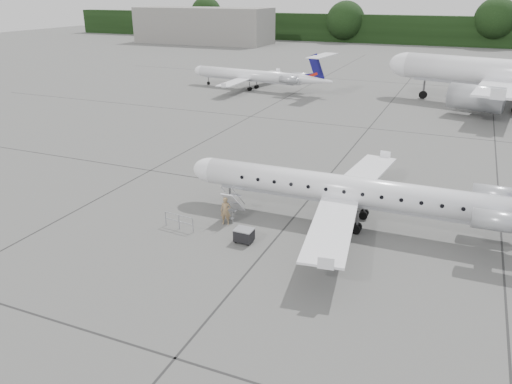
% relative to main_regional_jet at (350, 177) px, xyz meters
% --- Properties ---
extents(ground, '(320.00, 320.00, 0.00)m').
position_rel_main_regional_jet_xyz_m(ground, '(1.47, -4.29, -3.30)').
color(ground, '#5F5F5D').
rests_on(ground, ground).
extents(treeline, '(260.00, 4.00, 8.00)m').
position_rel_main_regional_jet_xyz_m(treeline, '(1.47, 125.71, 0.70)').
color(treeline, black).
rests_on(treeline, ground).
extents(terminal_building, '(40.00, 14.00, 10.00)m').
position_rel_main_regional_jet_xyz_m(terminal_building, '(-68.53, 105.71, 1.70)').
color(terminal_building, slate).
rests_on(terminal_building, ground).
extents(main_regional_jet, '(26.04, 18.93, 6.61)m').
position_rel_main_regional_jet_xyz_m(main_regional_jet, '(0.00, 0.00, 0.00)').
color(main_regional_jet, white).
rests_on(main_regional_jet, ground).
extents(airstair, '(0.88, 2.14, 2.07)m').
position_rel_main_regional_jet_xyz_m(airstair, '(-7.42, -2.14, -2.27)').
color(airstair, white).
rests_on(airstair, ground).
extents(passenger, '(0.79, 0.64, 1.90)m').
position_rel_main_regional_jet_xyz_m(passenger, '(-7.40, -3.36, -2.36)').
color(passenger, '#90744F').
rests_on(passenger, ground).
extents(safety_railing, '(2.20, 0.30, 1.00)m').
position_rel_main_regional_jet_xyz_m(safety_railing, '(-9.88, -5.24, -2.80)').
color(safety_railing, '#94969C').
rests_on(safety_railing, ground).
extents(baggage_cart, '(1.12, 0.91, 0.95)m').
position_rel_main_regional_jet_xyz_m(baggage_cart, '(-5.21, -5.26, -2.83)').
color(baggage_cart, black).
rests_on(baggage_cart, ground).
extents(bg_regional_left, '(24.93, 19.28, 6.06)m').
position_rel_main_regional_jet_xyz_m(bg_regional_left, '(-26.00, 42.43, -0.27)').
color(bg_regional_left, white).
rests_on(bg_regional_left, ground).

